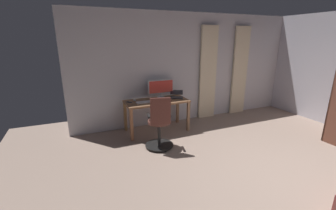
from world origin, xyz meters
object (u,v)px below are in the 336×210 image
(computer_keyboard, at_px, (146,102))
(mug_tea, at_px, (160,101))
(laptop, at_px, (177,96))
(computer_monitor, at_px, (161,87))
(computer_mouse, at_px, (135,100))
(office_chair, at_px, (160,125))
(desk, at_px, (157,105))
(cell_phone_face_up, at_px, (129,102))
(cell_phone_by_monitor, at_px, (167,102))

(computer_keyboard, relative_size, mug_tea, 3.43)
(laptop, relative_size, mug_tea, 3.15)
(computer_monitor, relative_size, laptop, 1.58)
(computer_monitor, xyz_separation_m, computer_mouse, (0.66, 0.05, -0.23))
(laptop, bearing_deg, computer_keyboard, 33.83)
(computer_keyboard, xyz_separation_m, laptop, (-0.79, -0.11, 0.04))
(office_chair, relative_size, mug_tea, 8.33)
(desk, xyz_separation_m, mug_tea, (0.02, 0.24, 0.14))
(desk, height_order, computer_monitor, computer_monitor)
(computer_mouse, bearing_deg, computer_keyboard, 131.33)
(office_chair, distance_m, computer_monitor, 1.26)
(laptop, distance_m, computer_mouse, 0.99)
(computer_monitor, bearing_deg, mug_tea, 64.94)
(computer_monitor, distance_m, computer_mouse, 0.70)
(office_chair, xyz_separation_m, computer_mouse, (0.20, -1.03, 0.26))
(cell_phone_face_up, xyz_separation_m, mug_tea, (-0.59, 0.33, 0.04))
(computer_keyboard, relative_size, laptop, 1.09)
(desk, bearing_deg, cell_phone_face_up, -7.87)
(office_chair, relative_size, cell_phone_face_up, 7.38)
(computer_mouse, bearing_deg, office_chair, 101.27)
(desk, relative_size, mug_tea, 11.12)
(cell_phone_by_monitor, bearing_deg, mug_tea, 22.78)
(office_chair, height_order, laptop, office_chair)
(desk, xyz_separation_m, cell_phone_face_up, (0.61, -0.08, 0.10))
(office_chair, relative_size, laptop, 2.64)
(computer_monitor, bearing_deg, computer_mouse, 4.25)
(computer_monitor, height_order, computer_keyboard, computer_monitor)
(desk, xyz_separation_m, office_chair, (0.26, 0.86, -0.14))
(computer_mouse, distance_m, cell_phone_by_monitor, 0.74)
(office_chair, distance_m, cell_phone_face_up, 1.04)
(office_chair, distance_m, mug_tea, 0.72)
(office_chair, height_order, mug_tea, office_chair)
(cell_phone_face_up, bearing_deg, laptop, 149.65)
(desk, distance_m, mug_tea, 0.28)
(computer_keyboard, xyz_separation_m, mug_tea, (-0.25, 0.18, 0.03))
(computer_monitor, relative_size, cell_phone_face_up, 4.42)
(computer_mouse, bearing_deg, desk, 160.71)
(computer_keyboard, relative_size, computer_mouse, 4.37)
(cell_phone_by_monitor, bearing_deg, computer_monitor, -81.02)
(computer_monitor, distance_m, cell_phone_by_monitor, 0.48)
(office_chair, bearing_deg, mug_tea, 81.16)
(computer_monitor, bearing_deg, computer_keyboard, 31.02)
(computer_mouse, relative_size, cell_phone_by_monitor, 0.69)
(computer_monitor, bearing_deg, desk, 47.65)
(office_chair, height_order, computer_mouse, office_chair)
(desk, height_order, cell_phone_by_monitor, cell_phone_by_monitor)
(cell_phone_by_monitor, distance_m, mug_tea, 0.21)
(computer_monitor, bearing_deg, cell_phone_face_up, 9.03)
(office_chair, relative_size, cell_phone_by_monitor, 7.38)
(laptop, height_order, computer_mouse, laptop)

